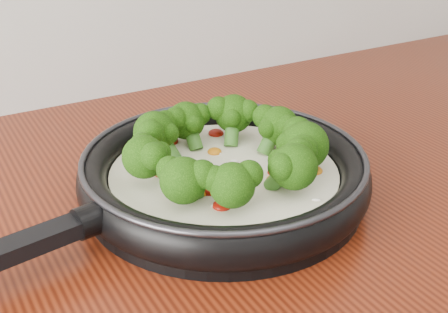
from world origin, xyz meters
TOP-DOWN VIEW (x-y plane):
  - skillet at (-0.08, 1.12)m, footprint 0.52×0.37m

SIDE VIEW (x-z plane):
  - skillet at x=-0.08m, z-range 0.89..0.98m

